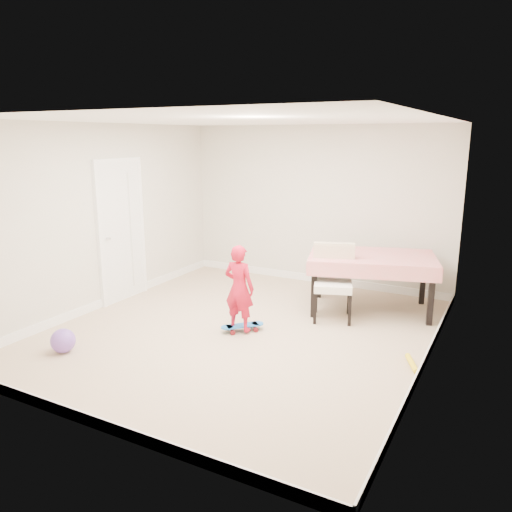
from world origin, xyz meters
The scene contains 17 objects.
ground centered at (0.00, 0.00, 0.00)m, with size 5.00×5.00×0.00m, color tan.
ceiling centered at (0.00, 0.00, 2.58)m, with size 4.50×5.00×0.04m, color white.
wall_back centered at (0.00, 2.48, 1.30)m, with size 4.50×0.04×2.60m, color beige.
wall_front centered at (0.00, -2.48, 1.30)m, with size 4.50×0.04×2.60m, color beige.
wall_left centered at (-2.23, 0.00, 1.30)m, with size 0.04×5.00×2.60m, color beige.
wall_right centered at (2.23, 0.00, 1.30)m, with size 0.04×5.00×2.60m, color beige.
door centered at (-2.22, 0.30, 1.02)m, with size 0.10×0.94×2.11m, color white.
baseboard_back centered at (0.00, 2.49, 0.06)m, with size 4.50×0.02×0.12m, color white.
baseboard_front centered at (0.00, -2.49, 0.06)m, with size 4.50×0.02×0.12m, color white.
baseboard_left centered at (-2.24, 0.00, 0.06)m, with size 0.02×5.00×0.12m, color white.
baseboard_right centered at (2.24, 0.00, 0.06)m, with size 0.02×5.00×0.12m, color white.
dining_table centered at (1.22, 1.54, 0.40)m, with size 1.71×1.08×0.81m, color red, non-canonical shape.
dining_chair centered at (0.87, 0.95, 0.51)m, with size 0.55×0.63×1.01m, color white, non-canonical shape.
skateboard centered at (0.01, -0.01, 0.04)m, with size 0.56×0.20×0.08m, color blue, non-canonical shape.
child centered at (0.00, -0.06, 0.55)m, with size 0.40×0.26×1.10m, color red.
balloon centered at (-1.48, -1.53, 0.14)m, with size 0.28×0.28×0.28m, color #7B4FBF.
foam_toy centered at (2.12, -0.01, 0.03)m, with size 0.06×0.06×0.40m, color yellow.
Camera 1 is at (2.96, -5.18, 2.42)m, focal length 35.00 mm.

